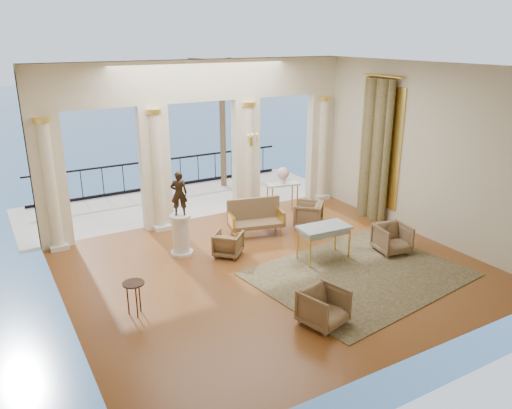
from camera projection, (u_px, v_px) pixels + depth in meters
floor at (274, 268)px, 11.52m from camera, size 9.00×9.00×0.00m
room_walls at (306, 156)px, 9.67m from camera, size 9.00×9.00×9.00m
arcade at (202, 131)px, 13.82m from camera, size 9.00×0.56×4.50m
terrace at (180, 201)px, 16.29m from camera, size 10.00×3.60×0.10m
balustrade at (162, 176)px, 17.46m from camera, size 9.00×0.06×1.03m
palm_tree at (221, 67)px, 16.56m from camera, size 2.00×2.00×4.50m
sea at (22, 128)px, 62.68m from camera, size 160.00×160.00×0.00m
curtain at (375, 150)px, 14.12m from camera, size 0.33×1.40×4.09m
window_frame at (380, 147)px, 14.18m from camera, size 0.04×1.60×3.40m
wall_sconce at (252, 141)px, 14.34m from camera, size 0.30×0.11×0.33m
rug at (359, 274)px, 11.21m from camera, size 4.87×4.02×0.02m
armchair_a at (324, 305)px, 9.19m from camera, size 0.91×0.88×0.77m
armchair_b at (392, 237)px, 12.27m from camera, size 0.86×0.82×0.78m
armchair_c at (308, 213)px, 13.93m from camera, size 1.02×1.02×0.77m
armchair_d at (228, 243)px, 12.10m from camera, size 0.87×0.87×0.66m
settee at (255, 217)px, 13.35m from camera, size 1.57×0.94×0.97m
game_table at (324, 230)px, 11.78m from camera, size 1.25×0.73×0.84m
pedestal at (181, 235)px, 12.12m from camera, size 0.55×0.55×1.02m
statue at (179, 194)px, 11.78m from camera, size 0.46×0.39×1.08m
console_table at (283, 189)px, 14.81m from camera, size 1.05×0.56×0.94m
urn at (283, 174)px, 14.67m from camera, size 0.37×0.37×0.49m
side_table at (134, 287)px, 9.44m from camera, size 0.42×0.42×0.68m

